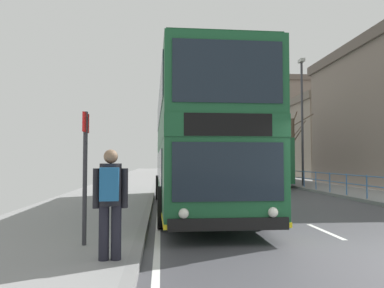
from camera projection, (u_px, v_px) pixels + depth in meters
ground at (351, 259)px, 6.31m from camera, size 15.80×140.00×0.20m
double_decker_bus_main at (196, 143)px, 12.95m from camera, size 2.86×11.40×4.33m
background_bus_far_lane at (256, 161)px, 26.84m from camera, size 2.70×9.52×3.05m
pedestrian_railing_far_kerb at (316, 177)px, 20.41m from camera, size 0.05×23.75×0.96m
pedestrian_with_backpack at (110, 195)px, 5.85m from camera, size 0.55×0.54×1.71m
bus_stop_sign_near at (85, 162)px, 6.96m from camera, size 0.08×0.44×2.44m
street_lamp_far_side at (302, 112)px, 23.65m from camera, size 0.28×0.60×7.94m
bare_tree_far_00 at (254, 149)px, 39.53m from camera, size 2.72×2.34×5.40m
bare_tree_far_01 at (292, 148)px, 28.84m from camera, size 1.60×2.33×5.50m
background_building_01 at (330, 140)px, 42.54m from camera, size 11.75×17.19×8.01m
background_building_02 at (291, 128)px, 55.12m from camera, size 10.79×13.62×12.82m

